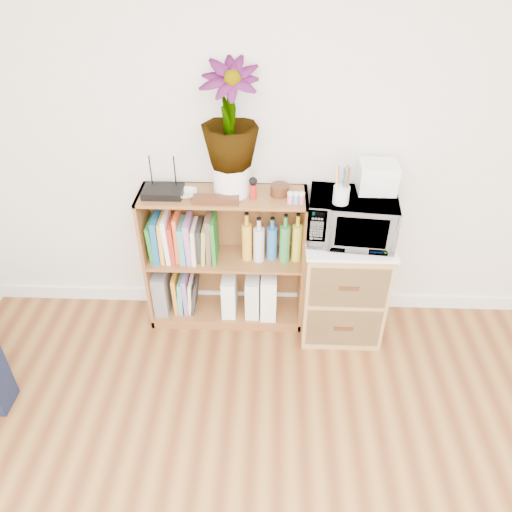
{
  "coord_description": "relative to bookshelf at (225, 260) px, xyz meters",
  "views": [
    {
      "loc": [
        -0.05,
        -0.46,
        2.36
      ],
      "look_at": [
        -0.15,
        1.95,
        0.62
      ],
      "focal_mm": 35.0,
      "sensor_mm": 36.0,
      "label": 1
    }
  ],
  "objects": [
    {
      "name": "cookbooks",
      "position": [
        -0.26,
        -0.0,
        0.16
      ],
      "size": [
        0.42,
        0.2,
        0.31
      ],
      "color": "#207B29",
      "rests_on": "bookshelf"
    },
    {
      "name": "potted_plant",
      "position": [
        0.05,
        0.02,
        0.94
      ],
      "size": [
        0.32,
        0.32,
        0.57
      ],
      "primitive_type": "imported",
      "color": "#36722D",
      "rests_on": "plant_pot"
    },
    {
      "name": "paint_jars",
      "position": [
        0.42,
        -0.09,
        0.5
      ],
      "size": [
        0.11,
        0.04,
        0.06
      ],
      "primitive_type": "cube",
      "color": "pink",
      "rests_on": "bookshelf"
    },
    {
      "name": "skirting_board",
      "position": [
        0.35,
        0.14,
        -0.42
      ],
      "size": [
        4.0,
        0.02,
        0.1
      ],
      "primitive_type": "cube",
      "color": "white",
      "rests_on": "ground"
    },
    {
      "name": "router",
      "position": [
        -0.34,
        -0.02,
        0.5
      ],
      "size": [
        0.23,
        0.16,
        0.04
      ],
      "primitive_type": "cube",
      "color": "black",
      "rests_on": "bookshelf"
    },
    {
      "name": "white_bowl",
      "position": [
        -0.21,
        -0.03,
        0.49
      ],
      "size": [
        0.13,
        0.13,
        0.03
      ],
      "primitive_type": "imported",
      "color": "silver",
      "rests_on": "bookshelf"
    },
    {
      "name": "magazine_holder_mid",
      "position": [
        0.17,
        -0.01,
        -0.26
      ],
      "size": [
        0.09,
        0.23,
        0.29
      ],
      "primitive_type": "cube",
      "color": "white",
      "rests_on": "bookshelf"
    },
    {
      "name": "magazine_holder_left",
      "position": [
        0.02,
        -0.01,
        -0.26
      ],
      "size": [
        0.09,
        0.23,
        0.29
      ],
      "primitive_type": "cube",
      "color": "white",
      "rests_on": "bookshelf"
    },
    {
      "name": "lower_books",
      "position": [
        -0.28,
        0.0,
        -0.28
      ],
      "size": [
        0.17,
        0.19,
        0.28
      ],
      "color": "orange",
      "rests_on": "bookshelf"
    },
    {
      "name": "trinket_box",
      "position": [
        -0.03,
        -0.1,
        0.5
      ],
      "size": [
        0.26,
        0.06,
        0.04
      ],
      "primitive_type": "cube",
      "color": "#371B0F",
      "rests_on": "bookshelf"
    },
    {
      "name": "small_appliance",
      "position": [
        0.88,
        0.0,
        0.6
      ],
      "size": [
        0.21,
        0.18,
        0.17
      ],
      "primitive_type": "cube",
      "color": "white",
      "rests_on": "microwave"
    },
    {
      "name": "file_box",
      "position": [
        -0.43,
        0.0,
        -0.25
      ],
      "size": [
        0.09,
        0.24,
        0.31
      ],
      "primitive_type": "cube",
      "color": "slate",
      "rests_on": "bookshelf"
    },
    {
      "name": "magazine_holder_right",
      "position": [
        0.28,
        -0.01,
        -0.25
      ],
      "size": [
        0.1,
        0.26,
        0.32
      ],
      "primitive_type": "cube",
      "color": "white",
      "rests_on": "bookshelf"
    },
    {
      "name": "kokeshi_doll",
      "position": [
        0.18,
        -0.04,
        0.52
      ],
      "size": [
        0.04,
        0.04,
        0.09
      ],
      "primitive_type": "cylinder",
      "color": "#AF1A15",
      "rests_on": "bookshelf"
    },
    {
      "name": "pen_cup",
      "position": [
        0.67,
        -0.15,
        0.57
      ],
      "size": [
        0.09,
        0.09,
        0.1
      ],
      "primitive_type": "cylinder",
      "color": "white",
      "rests_on": "microwave"
    },
    {
      "name": "wooden_bowl",
      "position": [
        0.33,
        0.01,
        0.51
      ],
      "size": [
        0.11,
        0.11,
        0.06
      ],
      "primitive_type": "cylinder",
      "color": "#381E0F",
      "rests_on": "bookshelf"
    },
    {
      "name": "wicker_unit",
      "position": [
        0.75,
        -0.08,
        -0.12
      ],
      "size": [
        0.5,
        0.45,
        0.7
      ],
      "primitive_type": "cube",
      "color": "#9E7542",
      "rests_on": "ground"
    },
    {
      "name": "plant_pot",
      "position": [
        0.05,
        0.02,
        0.56
      ],
      "size": [
        0.21,
        0.21,
        0.18
      ],
      "primitive_type": "cylinder",
      "color": "white",
      "rests_on": "bookshelf"
    },
    {
      "name": "liquor_bottles",
      "position": [
        0.33,
        0.0,
        0.18
      ],
      "size": [
        0.45,
        0.07,
        0.32
      ],
      "color": "gold",
      "rests_on": "bookshelf"
    },
    {
      "name": "bookshelf",
      "position": [
        0.0,
        0.0,
        0.0
      ],
      "size": [
        1.0,
        0.3,
        0.95
      ],
      "primitive_type": "cube",
      "color": "brown",
      "rests_on": "ground"
    },
    {
      "name": "microwave",
      "position": [
        0.75,
        -0.08,
        0.38
      ],
      "size": [
        0.53,
        0.38,
        0.27
      ],
      "primitive_type": "imported",
      "rotation": [
        0.0,
        0.0,
        -0.1
      ],
      "color": "silver",
      "rests_on": "wicker_unit"
    }
  ]
}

